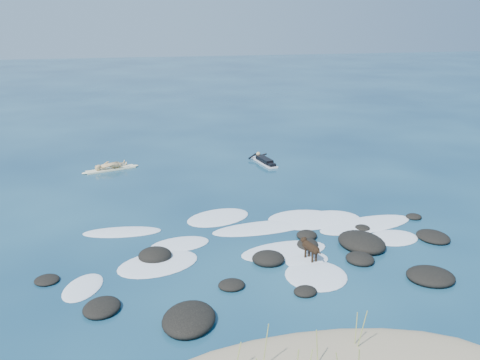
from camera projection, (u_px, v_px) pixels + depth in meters
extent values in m
plane|color=#0A2642|center=(242.00, 239.00, 18.98)|extent=(160.00, 160.00, 0.00)
cylinder|color=#A1AE54|center=(237.00, 359.00, 11.54)|extent=(0.19, 0.07, 0.83)
cylinder|color=#A1AE54|center=(317.00, 350.00, 11.73)|extent=(0.08, 0.11, 0.99)
cylinder|color=#A1AE54|center=(356.00, 330.00, 12.48)|extent=(0.03, 0.04, 0.96)
cylinder|color=#A1AE54|center=(265.00, 349.00, 11.58)|extent=(0.15, 0.07, 1.23)
cylinder|color=#A1AE54|center=(362.00, 331.00, 12.30)|extent=(0.17, 0.14, 1.12)
ellipsoid|color=black|center=(307.00, 235.00, 19.07)|extent=(0.95, 0.94, 0.33)
ellipsoid|color=black|center=(308.00, 244.00, 18.35)|extent=(1.04, 1.15, 0.28)
ellipsoid|color=black|center=(189.00, 319.00, 13.81)|extent=(1.92, 2.13, 0.49)
ellipsoid|color=black|center=(362.00, 242.00, 18.35)|extent=(1.87, 2.13, 0.54)
ellipsoid|color=black|center=(47.00, 280.00, 15.97)|extent=(0.87, 0.87, 0.20)
ellipsoid|color=black|center=(362.00, 228.00, 19.80)|extent=(0.67, 0.69, 0.19)
ellipsoid|color=black|center=(305.00, 291.00, 15.29)|extent=(0.81, 0.76, 0.25)
ellipsoid|color=black|center=(414.00, 217.00, 20.86)|extent=(0.70, 0.67, 0.22)
ellipsoid|color=black|center=(268.00, 259.00, 17.21)|extent=(1.17, 1.12, 0.43)
ellipsoid|color=black|center=(431.00, 276.00, 16.08)|extent=(1.85, 1.78, 0.40)
ellipsoid|color=black|center=(232.00, 285.00, 15.65)|extent=(0.84, 0.76, 0.25)
ellipsoid|color=black|center=(155.00, 255.00, 17.41)|extent=(1.17, 1.07, 0.48)
ellipsoid|color=black|center=(102.00, 308.00, 14.42)|extent=(1.40, 1.47, 0.33)
ellipsoid|color=black|center=(433.00, 237.00, 18.95)|extent=(1.28, 1.47, 0.31)
ellipsoid|color=black|center=(360.00, 259.00, 17.23)|extent=(1.20, 1.24, 0.35)
ellipsoid|color=white|center=(83.00, 288.00, 15.61)|extent=(1.59, 2.01, 0.12)
ellipsoid|color=white|center=(307.00, 260.00, 17.32)|extent=(1.81, 1.58, 0.12)
ellipsoid|color=white|center=(316.00, 276.00, 16.32)|extent=(2.32, 2.44, 0.12)
ellipsoid|color=white|center=(262.00, 228.00, 19.90)|extent=(3.97, 1.57, 0.12)
ellipsoid|color=white|center=(212.00, 218.00, 20.90)|extent=(1.38, 1.10, 0.12)
ellipsoid|color=white|center=(158.00, 264.00, 17.08)|extent=(3.13, 2.57, 0.12)
ellipsoid|color=white|center=(366.00, 225.00, 20.20)|extent=(4.19, 2.17, 0.12)
ellipsoid|color=white|center=(333.00, 219.00, 20.74)|extent=(2.31, 1.95, 0.12)
ellipsoid|color=white|center=(305.00, 220.00, 20.70)|extent=(3.02, 2.30, 0.12)
ellipsoid|color=white|center=(218.00, 218.00, 20.90)|extent=(3.07, 2.56, 0.12)
ellipsoid|color=white|center=(393.00, 238.00, 19.03)|extent=(1.93, 1.57, 0.12)
ellipsoid|color=white|center=(122.00, 232.00, 19.52)|extent=(2.93, 1.28, 0.12)
ellipsoid|color=white|center=(180.00, 244.00, 18.51)|extent=(2.29, 1.59, 0.12)
ellipsoid|color=white|center=(284.00, 251.00, 18.00)|extent=(3.23, 1.84, 0.12)
ellipsoid|color=white|center=(309.00, 259.00, 17.38)|extent=(1.10, 0.90, 0.12)
cube|color=#F6F3C5|center=(111.00, 169.00, 27.14)|extent=(2.50, 1.26, 0.08)
ellipsoid|color=#F6F3C5|center=(134.00, 166.00, 27.75)|extent=(0.56, 0.42, 0.09)
ellipsoid|color=#F6F3C5|center=(87.00, 173.00, 26.54)|extent=(0.56, 0.42, 0.09)
imported|color=tan|center=(110.00, 153.00, 26.89)|extent=(0.55, 0.67, 1.60)
cube|color=white|center=(264.00, 163.00, 28.33)|extent=(0.90, 2.30, 0.08)
ellipsoid|color=white|center=(256.00, 157.00, 29.32)|extent=(0.35, 0.53, 0.08)
cube|color=black|center=(265.00, 160.00, 28.28)|extent=(0.64, 1.43, 0.22)
sphere|color=tan|center=(258.00, 154.00, 28.95)|extent=(0.27, 0.27, 0.23)
cylinder|color=black|center=(252.00, 156.00, 29.02)|extent=(0.52, 0.38, 0.25)
cylinder|color=black|center=(262.00, 155.00, 29.23)|extent=(0.57, 0.21, 0.25)
cube|color=black|center=(271.00, 164.00, 27.62)|extent=(0.44, 0.61, 0.14)
cylinder|color=black|center=(311.00, 248.00, 17.14)|extent=(0.41, 0.62, 0.27)
sphere|color=black|center=(306.00, 245.00, 17.36)|extent=(0.35, 0.35, 0.29)
sphere|color=black|center=(316.00, 251.00, 16.93)|extent=(0.32, 0.32, 0.26)
sphere|color=black|center=(304.00, 240.00, 17.47)|extent=(0.25, 0.25, 0.20)
cone|color=black|center=(302.00, 239.00, 17.57)|extent=(0.14, 0.15, 0.11)
cone|color=black|center=(303.00, 238.00, 17.41)|extent=(0.11, 0.09, 0.10)
cone|color=black|center=(305.00, 238.00, 17.46)|extent=(0.11, 0.09, 0.10)
cylinder|color=black|center=(305.00, 254.00, 17.36)|extent=(0.08, 0.08, 0.37)
cylinder|color=black|center=(309.00, 253.00, 17.43)|extent=(0.08, 0.08, 0.37)
cylinder|color=black|center=(312.00, 259.00, 17.04)|extent=(0.08, 0.08, 0.37)
cylinder|color=black|center=(316.00, 258.00, 17.10)|extent=(0.08, 0.08, 0.37)
cylinder|color=black|center=(318.00, 251.00, 16.81)|extent=(0.12, 0.27, 0.16)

